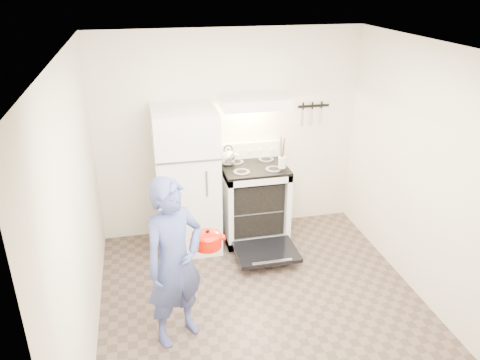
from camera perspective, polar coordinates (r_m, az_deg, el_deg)
name	(u,v)px	position (r m, az deg, el deg)	size (l,w,h in m)	color
floor	(267,314)	(4.75, 3.34, -15.94)	(3.60, 3.60, 0.00)	brown
back_wall	(230,135)	(5.69, -1.27, 5.54)	(3.20, 0.02, 2.50)	beige
refrigerator	(187,180)	(5.43, -6.50, -0.06)	(0.70, 0.70, 1.70)	white
stove_body	(254,203)	(5.75, 1.70, -2.80)	(0.76, 0.65, 0.92)	white
cooktop	(254,167)	(5.55, 1.76, 1.58)	(0.76, 0.65, 0.03)	black
backsplash	(249,150)	(5.77, 1.08, 3.69)	(0.76, 0.07, 0.20)	white
oven_door	(266,252)	(5.41, 3.21, -8.74)	(0.70, 0.54, 0.04)	black
oven_rack	(254,204)	(5.76, 1.70, -2.98)	(0.60, 0.52, 0.01)	gray
range_hood	(254,101)	(5.37, 1.66, 9.55)	(0.76, 0.50, 0.12)	white
knife_strip	(313,106)	(5.88, 8.95, 8.91)	(0.40, 0.02, 0.03)	black
pizza_stone	(263,204)	(5.73, 2.80, -2.99)	(0.34, 0.34, 0.02)	#8C7253
tea_kettle	(228,155)	(5.52, -1.45, 3.04)	(0.21, 0.17, 0.25)	silver
utensil_jar	(282,162)	(5.41, 5.15, 2.16)	(0.09, 0.09, 0.13)	silver
person	(175,263)	(4.08, -7.98, -9.96)	(0.57, 0.37, 1.57)	navy
dutch_oven	(208,241)	(4.31, -3.95, -7.44)	(0.32, 0.25, 0.22)	red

